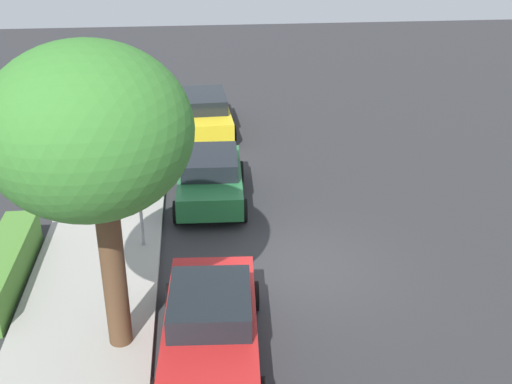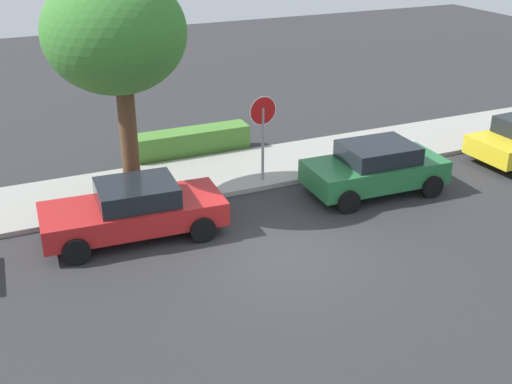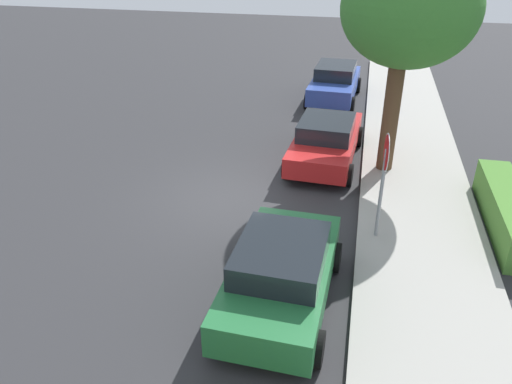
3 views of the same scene
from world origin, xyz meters
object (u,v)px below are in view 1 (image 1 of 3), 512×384
at_px(stop_sign, 138,184).
at_px(parked_car_green, 210,177).
at_px(parked_car_yellow, 204,111).
at_px(street_tree_near_corner, 89,134).
at_px(parked_car_red, 211,324).

relative_size(stop_sign, parked_car_green, 0.67).
bearing_deg(parked_car_yellow, stop_sign, 168.76).
bearing_deg(parked_car_yellow, parked_car_green, -179.52).
xyz_separation_m(parked_car_green, street_tree_near_corner, (-6.53, 2.13, 3.83)).
bearing_deg(parked_car_red, parked_car_yellow, -0.70).
xyz_separation_m(stop_sign, parked_car_yellow, (8.72, -1.73, -1.11)).
bearing_deg(parked_car_green, parked_car_red, 178.26).
distance_m(parked_car_green, parked_car_red, 6.85).
bearing_deg(parked_car_green, stop_sign, 146.19).
height_order(parked_car_red, parked_car_yellow, parked_car_yellow).
xyz_separation_m(stop_sign, parked_car_red, (-4.18, -1.58, -1.14)).
relative_size(parked_car_green, parked_car_red, 0.88).
height_order(parked_car_yellow, street_tree_near_corner, street_tree_near_corner).
distance_m(parked_car_green, parked_car_yellow, 6.06).
bearing_deg(street_tree_near_corner, parked_car_yellow, -9.36).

